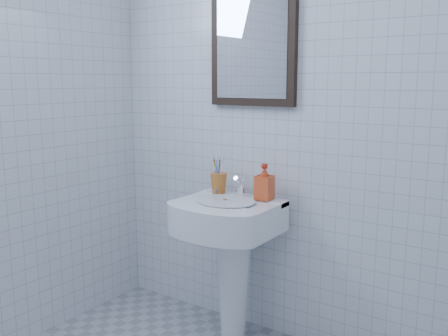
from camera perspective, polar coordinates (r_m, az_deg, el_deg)
The scene contains 6 objects.
wall_back at distance 2.57m, azimuth 7.40°, elevation 7.18°, with size 2.20×0.02×2.50m, color silver.
washbasin at distance 2.62m, azimuth 0.79°, elevation -8.93°, with size 0.51×0.37×0.78m.
faucet at distance 2.62m, azimuth 1.93°, elevation -2.27°, with size 0.05×0.10×0.12m.
toothbrush_cup at distance 2.69m, azimuth -0.61°, elevation -1.73°, with size 0.09×0.09×0.11m, color #BE6523, non-canonical shape.
soap_dispenser at distance 2.55m, azimuth 4.64°, elevation -1.59°, with size 0.08×0.08×0.18m, color red.
wall_mirror at distance 2.65m, azimuth 3.29°, elevation 13.82°, with size 0.50×0.04×0.62m.
Camera 1 is at (1.17, -1.08, 1.37)m, focal length 40.00 mm.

